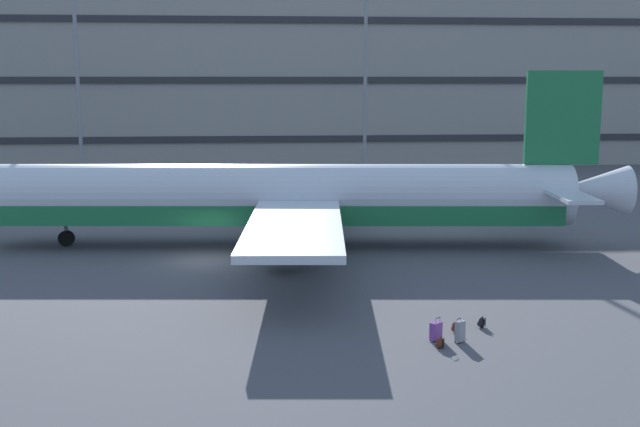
# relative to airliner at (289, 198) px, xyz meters

# --- Properties ---
(ground_plane) EXTENTS (600.00, 600.00, 0.00)m
(ground_plane) POSITION_rel_airliner_xyz_m (-4.61, -3.45, -2.84)
(ground_plane) COLOR #4C4C51
(terminal_structure) EXTENTS (171.67, 20.43, 18.78)m
(terminal_structure) POSITION_rel_airliner_xyz_m (-4.61, 50.89, 6.55)
(terminal_structure) COLOR gray
(terminal_structure) RESTS_ON ground_plane
(airliner) EXTENTS (38.75, 31.43, 10.02)m
(airliner) POSITION_rel_airliner_xyz_m (0.00, 0.00, 0.00)
(airliner) COLOR silver
(airliner) RESTS_ON ground_plane
(light_mast_left) EXTENTS (1.80, 0.50, 19.90)m
(light_mast_left) POSITION_rel_airliner_xyz_m (-18.63, 33.50, 8.77)
(light_mast_left) COLOR gray
(light_mast_left) RESTS_ON ground_plane
(light_mast_center_left) EXTENTS (1.80, 0.50, 25.90)m
(light_mast_center_left) POSITION_rel_airliner_xyz_m (9.06, 33.50, 11.86)
(light_mast_center_left) COLOR gray
(light_mast_center_left) RESTS_ON ground_plane
(suitcase_black) EXTENTS (0.52, 0.49, 0.90)m
(suitcase_black) POSITION_rel_airliner_xyz_m (4.61, -17.30, -2.46)
(suitcase_black) COLOR #72388C
(suitcase_black) RESTS_ON ground_plane
(suitcase_silver) EXTENTS (0.43, 0.41, 0.90)m
(suitcase_silver) POSITION_rel_airliner_xyz_m (5.45, -17.57, -2.41)
(suitcase_silver) COLOR gray
(suitcase_silver) RESTS_ON ground_plane
(backpack_scuffed) EXTENTS (0.42, 0.44, 0.48)m
(backpack_scuffed) POSITION_rel_airliner_xyz_m (6.73, -15.92, -2.63)
(backpack_scuffed) COLOR black
(backpack_scuffed) RESTS_ON ground_plane
(backpack_orange) EXTENTS (0.39, 0.39, 0.46)m
(backpack_orange) POSITION_rel_airliner_xyz_m (4.56, -18.15, -2.64)
(backpack_orange) COLOR #592619
(backpack_orange) RESTS_ON ground_plane
(backpack_small) EXTENTS (0.33, 0.40, 0.46)m
(backpack_small) POSITION_rel_airliner_xyz_m (5.56, -16.42, -2.64)
(backpack_small) COLOR #592619
(backpack_small) RESTS_ON ground_plane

